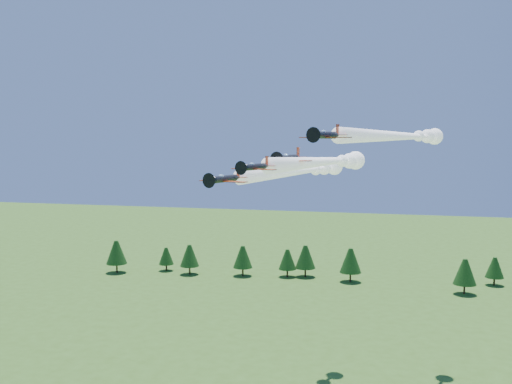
% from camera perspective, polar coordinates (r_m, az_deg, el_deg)
% --- Properties ---
extents(plane_lead, '(17.34, 42.95, 3.70)m').
position_cam_1_polar(plane_lead, '(104.26, 7.16, 3.07)').
color(plane_lead, black).
rests_on(plane_lead, ground).
extents(plane_left, '(18.83, 48.94, 3.70)m').
position_cam_1_polar(plane_left, '(115.83, 4.48, 2.14)').
color(plane_left, black).
rests_on(plane_left, ground).
extents(plane_right, '(23.99, 59.14, 3.70)m').
position_cam_1_polar(plane_right, '(115.13, 14.44, 5.43)').
color(plane_right, black).
rests_on(plane_right, ground).
extents(plane_slot, '(8.42, 9.28, 2.94)m').
position_cam_1_polar(plane_slot, '(93.99, 3.22, 3.39)').
color(plane_slot, black).
rests_on(plane_slot, ground).
extents(treeline, '(177.05, 21.18, 11.98)m').
position_cam_1_polar(treeline, '(202.49, 6.81, -6.90)').
color(treeline, '#382314').
rests_on(treeline, ground).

